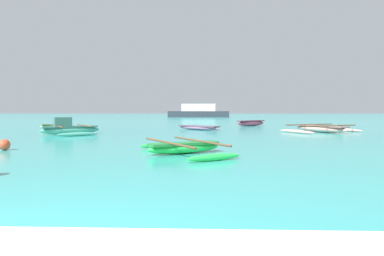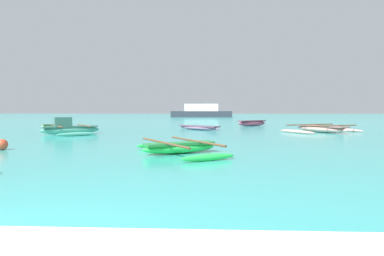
% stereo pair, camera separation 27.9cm
% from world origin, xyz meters
% --- Properties ---
extents(moored_boat_0, '(3.39, 4.15, 0.41)m').
position_xyz_m(moored_boat_0, '(1.38, 8.26, 0.19)').
color(moored_boat_0, '#2DD953').
rests_on(moored_boat_0, ground_plane).
extents(moored_boat_1, '(2.79, 2.41, 0.49)m').
position_xyz_m(moored_boat_1, '(6.01, 26.66, 0.27)').
color(moored_boat_1, '#9D425C').
rests_on(moored_boat_1, ground_plane).
extents(moored_boat_2, '(1.98, 1.94, 0.39)m').
position_xyz_m(moored_boat_2, '(-8.52, 21.31, 0.22)').
color(moored_boat_2, '#96D286').
rests_on(moored_boat_2, ground_plane).
extents(moored_boat_3, '(3.18, 2.91, 0.30)m').
position_xyz_m(moored_boat_3, '(1.63, 21.03, 0.17)').
color(moored_boat_3, '#9B6F91').
rests_on(moored_boat_3, ground_plane).
extents(moored_boat_4, '(3.56, 3.84, 0.98)m').
position_xyz_m(moored_boat_4, '(-5.60, 16.45, 0.31)').
color(moored_boat_4, '#50A991').
rests_on(moored_boat_4, ground_plane).
extents(moored_boat_5, '(5.03, 4.51, 0.48)m').
position_xyz_m(moored_boat_5, '(9.28, 18.90, 0.22)').
color(moored_boat_5, '#E4A197').
rests_on(moored_boat_5, ground_plane).
extents(mooring_buoy_0, '(0.38, 0.38, 0.38)m').
position_xyz_m(mooring_buoy_0, '(-4.87, 8.90, 0.19)').
color(mooring_buoy_0, '#E54C2D').
rests_on(mooring_buoy_0, ground_plane).
extents(distant_ferry, '(11.23, 2.47, 2.47)m').
position_xyz_m(distant_ferry, '(0.96, 60.88, 1.01)').
color(distant_ferry, '#2D333D').
rests_on(distant_ferry, ground_plane).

